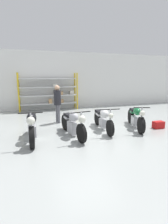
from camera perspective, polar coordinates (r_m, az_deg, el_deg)
The scene contains 9 objects.
ground_plane at distance 6.66m, azimuth 1.05°, elevation -6.58°, with size 30.00×30.00×0.00m, color #9EA3A0.
back_wall at distance 11.50m, azimuth -7.56°, elevation 10.15°, with size 30.00×0.08×3.60m.
shelving_rack at distance 11.07m, azimuth -10.85°, elevation 6.52°, with size 3.57×0.63×2.28m.
motorcycle_black at distance 5.96m, azimuth -16.59°, elevation -4.39°, with size 0.69×2.06×1.07m.
motorcycle_silver at distance 6.13m, azimuth -3.68°, elevation -3.67°, with size 0.67×2.12×1.00m.
motorcycle_white at distance 6.86m, azimuth 6.25°, elevation -2.09°, with size 0.72×2.09×0.97m.
motorcycle_green at distance 7.39m, azimuth 16.54°, elevation -1.71°, with size 0.89×2.03×0.98m.
person_browsing at distance 7.87m, azimuth -8.64°, elevation 3.58°, with size 0.38×0.38×1.69m.
toolbox at distance 7.74m, azimuth 23.11°, elevation -3.85°, with size 0.44×0.26×0.28m.
Camera 1 is at (-2.03, -5.99, 2.08)m, focal length 28.00 mm.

